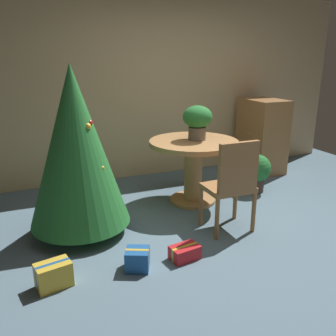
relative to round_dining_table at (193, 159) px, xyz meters
name	(u,v)px	position (x,y,z in m)	size (l,w,h in m)	color
ground_plane	(239,233)	(0.07, -0.94, -0.55)	(6.60, 6.60, 0.00)	slate
back_wall_panel	(161,87)	(0.07, 1.26, 0.75)	(6.00, 0.10, 2.60)	tan
round_dining_table	(193,159)	(0.00, 0.00, 0.00)	(1.06, 1.06, 0.77)	#B27F4C
flower_vase	(197,119)	(0.05, 0.03, 0.47)	(0.35, 0.35, 0.41)	#665B51
wooden_chair_near	(232,182)	(0.00, -0.87, -0.01)	(0.47, 0.38, 0.96)	#9E6B3D
holiday_tree	(76,147)	(-1.41, -0.29, 0.34)	(0.99, 0.99, 1.68)	brown
gift_box_red	(185,252)	(-0.65, -1.17, -0.49)	(0.28, 0.20, 0.12)	red
gift_box_blue	(138,259)	(-1.09, -1.16, -0.46)	(0.25, 0.25, 0.18)	#1E569E
gift_box_gold	(54,275)	(-1.77, -1.14, -0.45)	(0.29, 0.22, 0.20)	gold
wooden_cabinet	(262,136)	(1.53, 0.73, 0.01)	(0.53, 0.70, 1.11)	#9E6B3D
potted_plant	(257,171)	(0.92, -0.02, -0.26)	(0.36, 0.36, 0.51)	#4C382D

